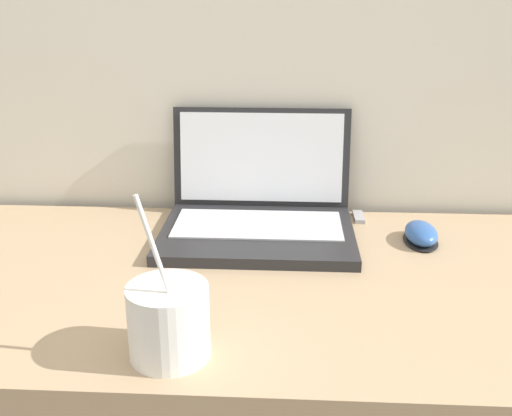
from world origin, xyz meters
TOP-DOWN VIEW (x-y plane):
  - laptop at (0.02, 0.51)m, footprint 0.36×0.30m
  - drink_cup at (-0.07, 0.08)m, footprint 0.10×0.10m
  - computer_mouse at (0.32, 0.46)m, footprint 0.06×0.10m
  - usb_stick at (0.22, 0.58)m, footprint 0.02×0.06m

SIDE VIEW (x-z plane):
  - usb_stick at x=0.22m, z-range 0.70..0.71m
  - computer_mouse at x=0.32m, z-range 0.70..0.74m
  - laptop at x=0.02m, z-range 0.64..0.86m
  - drink_cup at x=-0.07m, z-range 0.65..0.87m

